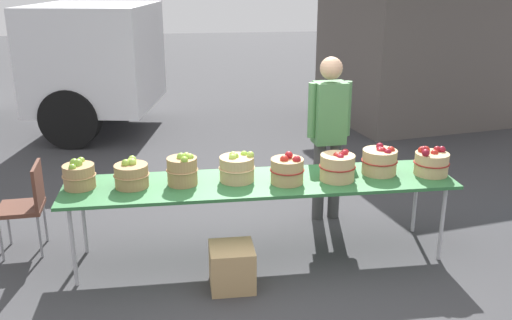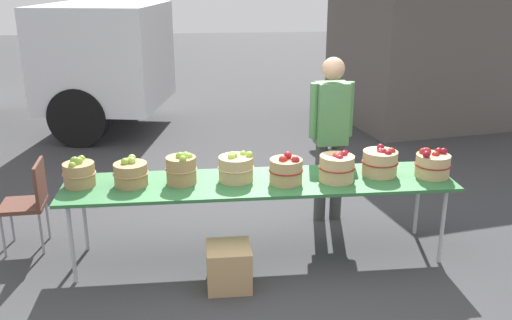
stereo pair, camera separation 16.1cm
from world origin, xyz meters
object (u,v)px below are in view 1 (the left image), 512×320
object	(u,v)px
apple_basket_green_2	(182,170)
apple_basket_green_3	(237,168)
produce_crate	(232,267)
apple_basket_red_1	(338,166)
apple_basket_red_2	(380,161)
folding_chair	(28,201)
apple_basket_green_1	(131,174)
vendor_adult	(329,126)
market_table	(261,184)
apple_basket_red_3	(431,162)
apple_basket_green_0	(79,175)
apple_basket_red_0	(287,170)

from	to	relation	value
apple_basket_green_2	apple_basket_green_3	distance (m)	0.49
produce_crate	apple_basket_red_1	bearing A→B (deg)	23.82
apple_basket_red_2	folding_chair	xyz separation A→B (m)	(-3.27, 0.37, -0.37)
apple_basket_green_1	vendor_adult	world-z (taller)	vendor_adult
market_table	produce_crate	bearing A→B (deg)	-122.17
market_table	vendor_adult	world-z (taller)	vendor_adult
apple_basket_red_2	apple_basket_red_3	xyz separation A→B (m)	(0.47, -0.09, -0.01)
apple_basket_green_1	apple_basket_green_3	distance (m)	0.93
apple_basket_green_2	apple_basket_red_3	size ratio (longest dim) A/B	0.89
apple_basket_green_2	apple_basket_red_2	world-z (taller)	apple_basket_green_2
apple_basket_green_1	folding_chair	size ratio (longest dim) A/B	0.36
apple_basket_green_2	vendor_adult	bearing A→B (deg)	25.84
apple_basket_green_0	vendor_adult	world-z (taller)	vendor_adult
apple_basket_green_1	produce_crate	world-z (taller)	apple_basket_green_1
apple_basket_red_1	market_table	bearing A→B (deg)	175.05
apple_basket_red_3	apple_basket_green_3	bearing A→B (deg)	177.28
apple_basket_green_2	apple_basket_green_0	bearing A→B (deg)	177.44
apple_basket_green_2	folding_chair	world-z (taller)	apple_basket_green_2
folding_chair	produce_crate	xyz separation A→B (m)	(1.82, -0.92, -0.32)
apple_basket_red_2	vendor_adult	distance (m)	0.79
apple_basket_red_3	vendor_adult	bearing A→B (deg)	133.86
apple_basket_red_3	produce_crate	xyz separation A→B (m)	(-1.91, -0.47, -0.68)
market_table	apple_basket_green_2	xyz separation A→B (m)	(-0.69, 0.02, 0.16)
apple_basket_green_1	apple_basket_red_0	world-z (taller)	apple_basket_red_0
market_table	apple_basket_green_0	xyz separation A→B (m)	(-1.59, 0.06, 0.15)
apple_basket_red_2	produce_crate	xyz separation A→B (m)	(-1.44, -0.55, -0.69)
apple_basket_red_3	produce_crate	bearing A→B (deg)	-166.30
apple_basket_green_3	vendor_adult	bearing A→B (deg)	34.60
market_table	apple_basket_green_3	bearing A→B (deg)	167.76
produce_crate	apple_basket_red_3	bearing A→B (deg)	13.70
market_table	apple_basket_green_3	world-z (taller)	apple_basket_green_3
apple_basket_green_1	apple_basket_red_2	bearing A→B (deg)	0.51
apple_basket_red_0	apple_basket_red_2	world-z (taller)	apple_basket_red_0
apple_basket_red_1	apple_basket_red_2	distance (m)	0.45
apple_basket_green_3	market_table	bearing A→B (deg)	-12.24
apple_basket_red_1	apple_basket_red_3	xyz separation A→B (m)	(0.90, 0.02, -0.01)
apple_basket_green_0	apple_basket_red_1	xyz separation A→B (m)	(2.28, -0.12, 0.01)
apple_basket_red_2	folding_chair	distance (m)	3.31
vendor_adult	folding_chair	size ratio (longest dim) A/B	2.02
apple_basket_green_3	produce_crate	world-z (taller)	apple_basket_green_3
market_table	produce_crate	xyz separation A→B (m)	(-0.32, -0.51, -0.53)
folding_chair	vendor_adult	bearing A→B (deg)	93.01
apple_basket_green_1	folding_chair	bearing A→B (deg)	158.73
market_table	vendor_adult	bearing A→B (deg)	42.60
market_table	apple_basket_red_0	bearing A→B (deg)	-17.53
apple_basket_green_1	apple_basket_green_3	xyz separation A→B (m)	(0.93, 0.02, 0.01)
apple_basket_green_0	apple_basket_red_0	distance (m)	1.82
apple_basket_green_0	vendor_adult	xyz separation A→B (m)	(2.41, 0.70, 0.15)
apple_basket_green_0	folding_chair	xyz separation A→B (m)	(-0.55, 0.36, -0.36)
apple_basket_green_3	apple_basket_red_1	bearing A→B (deg)	-6.66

